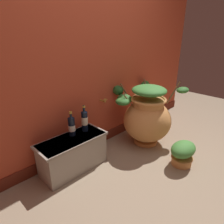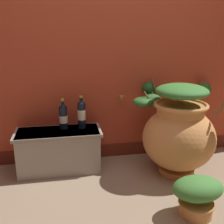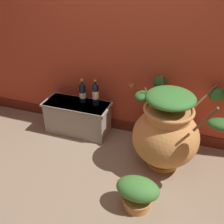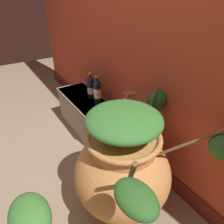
# 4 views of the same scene
# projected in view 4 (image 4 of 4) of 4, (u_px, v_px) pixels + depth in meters

# --- Properties ---
(ground_plane) EXTENTS (7.00, 7.00, 0.00)m
(ground_plane) POSITION_uv_depth(u_px,v_px,m) (19.00, 192.00, 1.77)
(ground_plane) COLOR gray
(back_wall) EXTENTS (4.40, 0.33, 2.60)m
(back_wall) POSITION_uv_depth(u_px,v_px,m) (144.00, 11.00, 1.66)
(back_wall) COLOR #B74228
(back_wall) RESTS_ON ground_plane
(terracotta_urn) EXTENTS (0.94, 0.83, 0.89)m
(terracotta_urn) POSITION_uv_depth(u_px,v_px,m) (124.00, 165.00, 1.45)
(terracotta_urn) COLOR #D68E4C
(terracotta_urn) RESTS_ON ground_plane
(stone_ledge) EXTENTS (0.80, 0.35, 0.40)m
(stone_ledge) POSITION_uv_depth(u_px,v_px,m) (85.00, 112.00, 2.46)
(stone_ledge) COLOR #9E9384
(stone_ledge) RESTS_ON ground_plane
(wine_bottle_left) EXTENTS (0.08, 0.08, 0.29)m
(wine_bottle_left) POSITION_uv_depth(u_px,v_px,m) (91.00, 87.00, 2.29)
(wine_bottle_left) COLOR black
(wine_bottle_left) RESTS_ON stone_ledge
(wine_bottle_middle) EXTENTS (0.08, 0.08, 0.32)m
(wine_bottle_middle) POSITION_uv_depth(u_px,v_px,m) (97.00, 92.00, 2.14)
(wine_bottle_middle) COLOR black
(wine_bottle_middle) RESTS_ON stone_ledge
(potted_shrub) EXTENTS (0.37, 0.26, 0.30)m
(potted_shrub) POSITION_uv_depth(u_px,v_px,m) (31.00, 221.00, 1.38)
(potted_shrub) COLOR #D68E4C
(potted_shrub) RESTS_ON ground_plane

